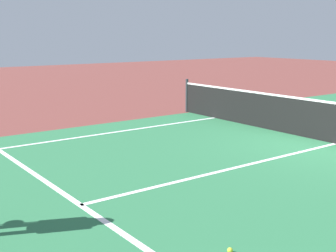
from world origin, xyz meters
TOP-DOWN VIEW (x-y plane):
  - ground_plane at (0.00, 0.00)m, footprint 60.00×60.00m
  - court_surface_inbounds at (0.00, 0.00)m, footprint 10.62×24.40m
  - line_sideline_left at (-4.11, -5.95)m, footprint 0.10×11.89m
  - line_service_near at (0.00, -6.40)m, footprint 8.22×0.10m
  - line_center_service at (0.00, -3.20)m, footprint 0.10×6.40m
  - tennis_ball_mid_court at (2.38, -5.67)m, footprint 0.07×0.07m

SIDE VIEW (x-z plane):
  - ground_plane at x=0.00m, z-range 0.00..0.00m
  - court_surface_inbounds at x=0.00m, z-range 0.00..0.00m
  - line_sideline_left at x=-4.11m, z-range 0.00..0.01m
  - line_service_near at x=0.00m, z-range 0.00..0.01m
  - line_center_service at x=0.00m, z-range 0.00..0.01m
  - tennis_ball_mid_court at x=2.38m, z-range 0.00..0.07m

